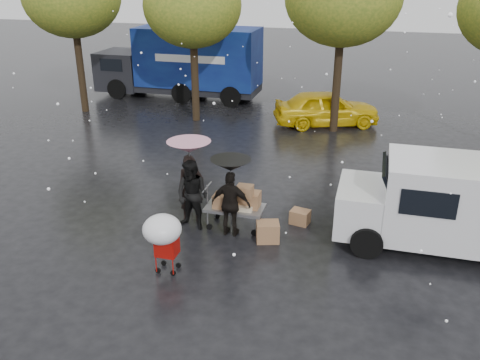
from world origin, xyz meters
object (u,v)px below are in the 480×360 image
(person_pink, at_px, (191,189))
(yellow_taxi, at_px, (327,108))
(white_van, at_px, (451,204))
(person_black, at_px, (231,204))
(vendor_cart, at_px, (238,202))
(shopping_cart, at_px, (163,232))
(blue_truck, at_px, (183,63))

(person_pink, relative_size, yellow_taxi, 0.42)
(white_van, xyz_separation_m, yellow_taxi, (-3.94, 9.41, -0.42))
(person_black, xyz_separation_m, vendor_cart, (0.07, 0.41, -0.13))
(yellow_taxi, bearing_deg, person_black, 152.05)
(person_black, relative_size, vendor_cart, 1.13)
(person_black, relative_size, shopping_cart, 1.17)
(person_pink, xyz_separation_m, blue_truck, (-5.11, 12.67, 0.84))
(person_pink, height_order, shopping_cart, person_pink)
(person_pink, xyz_separation_m, yellow_taxi, (2.46, 9.70, -0.17))
(shopping_cart, distance_m, yellow_taxi, 12.49)
(vendor_cart, xyz_separation_m, yellow_taxi, (1.16, 9.77, 0.02))
(person_pink, distance_m, white_van, 6.42)
(person_pink, bearing_deg, blue_truck, 91.24)
(shopping_cart, xyz_separation_m, blue_truck, (-5.45, 15.27, 0.69))
(person_pink, xyz_separation_m, shopping_cart, (0.34, -2.60, 0.15))
(blue_truck, bearing_deg, yellow_taxi, -21.40)
(white_van, height_order, blue_truck, blue_truck)
(blue_truck, bearing_deg, person_black, -64.22)
(person_black, xyz_separation_m, blue_truck, (-6.35, 13.15, 0.90))
(person_black, height_order, yellow_taxi, person_black)
(white_van, relative_size, blue_truck, 0.59)
(person_black, bearing_deg, white_van, -170.72)
(person_pink, bearing_deg, shopping_cart, -103.27)
(person_black, height_order, vendor_cart, person_black)
(shopping_cart, height_order, yellow_taxi, yellow_taxi)
(shopping_cart, distance_m, white_van, 6.72)
(person_black, distance_m, blue_truck, 14.63)
(vendor_cart, relative_size, shopping_cart, 1.04)
(blue_truck, bearing_deg, white_van, -47.06)
(person_pink, relative_size, vendor_cart, 1.21)
(person_pink, relative_size, shopping_cart, 1.25)
(vendor_cart, bearing_deg, person_black, -99.09)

